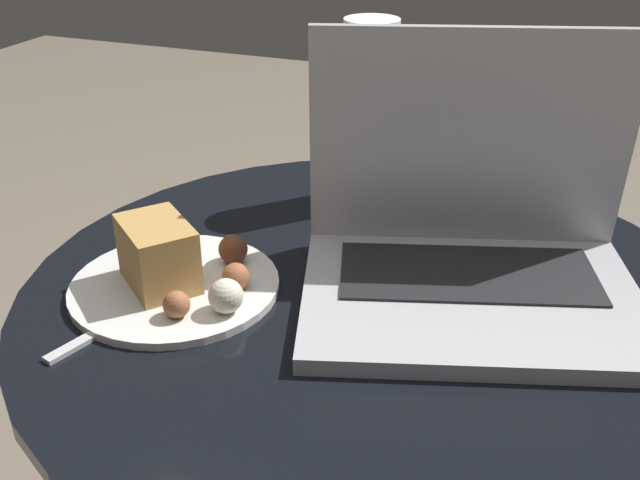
{
  "coord_description": "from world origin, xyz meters",
  "views": [
    {
      "loc": [
        0.2,
        -0.67,
        1.0
      ],
      "look_at": [
        -0.04,
        -0.04,
        0.65
      ],
      "focal_mm": 42.0,
      "sensor_mm": 36.0,
      "label": 1
    }
  ],
  "objects": [
    {
      "name": "napkin",
      "position": [
        -0.21,
        -0.09,
        0.58
      ],
      "size": [
        0.19,
        0.16,
        0.0
      ],
      "color": "silver",
      "rests_on": "table"
    },
    {
      "name": "snack_plate",
      "position": [
        -0.19,
        -0.08,
        0.6
      ],
      "size": [
        0.23,
        0.23,
        0.08
      ],
      "color": "silver",
      "rests_on": "table"
    },
    {
      "name": "table",
      "position": [
        0.0,
        0.0,
        0.44
      ],
      "size": [
        0.76,
        0.76,
        0.58
      ],
      "color": "#515156",
      "rests_on": "ground_plane"
    },
    {
      "name": "beer_glass",
      "position": [
        -0.08,
        0.23,
        0.7
      ],
      "size": [
        0.07,
        0.07,
        0.24
      ],
      "color": "gold",
      "rests_on": "table"
    },
    {
      "name": "fork",
      "position": [
        -0.21,
        -0.15,
        0.58
      ],
      "size": [
        0.06,
        0.16,
        0.0
      ],
      "color": "silver",
      "rests_on": "table"
    },
    {
      "name": "laptop",
      "position": [
        0.1,
        0.04,
        0.63
      ],
      "size": [
        0.41,
        0.35,
        0.27
      ],
      "color": "#B2B2B7",
      "rests_on": "table"
    }
  ]
}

